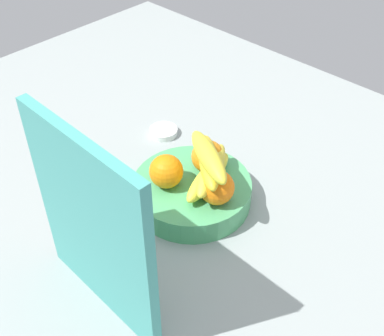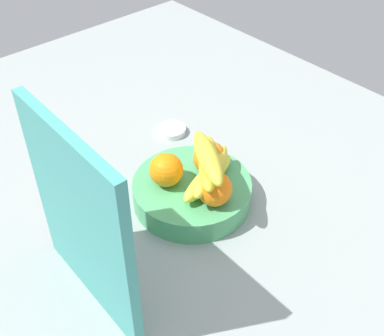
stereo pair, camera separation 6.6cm
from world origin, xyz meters
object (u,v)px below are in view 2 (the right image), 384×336
object	(u,v)px
fruit_bowl	(192,192)
orange_front_left	(166,170)
orange_center	(210,158)
jar_lid	(172,130)
banana_bunch	(209,167)
cutting_board	(82,222)
orange_front_right	(214,189)

from	to	relation	value
fruit_bowl	orange_front_left	xyz separation A→B (cm)	(3.47, 4.00, 6.13)
orange_front_left	orange_center	size ratio (longest dim) A/B	1.00
fruit_bowl	orange_center	distance (cm)	8.19
orange_front_left	jar_lid	size ratio (longest dim) A/B	0.99
orange_front_left	banana_bunch	bearing A→B (deg)	-139.78
orange_front_left	cutting_board	world-z (taller)	cutting_board
fruit_bowl	cutting_board	xyz separation A→B (cm)	(-6.10, 28.65, 15.41)
cutting_board	jar_lid	world-z (taller)	cutting_board
orange_front_right	fruit_bowl	bearing A→B (deg)	-3.98
fruit_bowl	orange_center	world-z (taller)	orange_center
banana_bunch	jar_lid	bearing A→B (deg)	-23.40
orange_front_right	cutting_board	world-z (taller)	cutting_board
orange_center	banana_bunch	xyz separation A→B (cm)	(-3.74, 3.74, 1.76)
orange_center	banana_bunch	bearing A→B (deg)	135.01
fruit_bowl	orange_front_left	world-z (taller)	orange_front_left
orange_front_right	jar_lid	world-z (taller)	orange_front_right
orange_front_right	cutting_board	xyz separation A→B (cm)	(1.13, 28.14, 9.28)
orange_front_right	orange_front_left	bearing A→B (deg)	18.12
cutting_board	jar_lid	size ratio (longest dim) A/B	5.05
banana_bunch	jar_lid	world-z (taller)	banana_bunch
banana_bunch	cutting_board	bearing A→B (deg)	95.40
orange_front_left	jar_lid	distance (cm)	25.97
jar_lid	orange_front_right	bearing A→B (deg)	155.88
orange_center	cutting_board	xyz separation A→B (cm)	(-6.61, 34.05, 9.28)
orange_front_left	orange_front_right	size ratio (longest dim) A/B	1.00
orange_front_left	jar_lid	world-z (taller)	orange_front_left
fruit_bowl	cutting_board	world-z (taller)	cutting_board
cutting_board	fruit_bowl	bearing A→B (deg)	-76.36
orange_center	orange_front_right	bearing A→B (deg)	142.65
fruit_bowl	orange_front_right	size ratio (longest dim) A/B	3.56
fruit_bowl	orange_front_right	bearing A→B (deg)	176.02
orange_front_right	orange_center	xyz separation A→B (cm)	(7.74, -5.91, 0.00)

